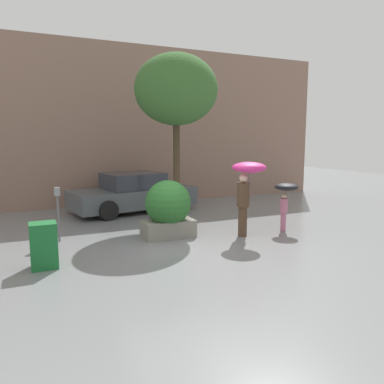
% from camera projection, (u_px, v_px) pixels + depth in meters
% --- Properties ---
extents(ground_plane, '(40.00, 40.00, 0.00)m').
position_uv_depth(ground_plane, '(181.00, 249.00, 8.60)').
color(ground_plane, slate).
extents(building_facade, '(18.00, 0.30, 6.00)m').
position_uv_depth(building_facade, '(114.00, 125.00, 14.04)').
color(building_facade, '#8C6B5B').
rests_on(building_facade, ground).
extents(planter_box, '(1.31, 1.17, 1.47)m').
position_uv_depth(planter_box, '(168.00, 208.00, 9.53)').
color(planter_box, gray).
rests_on(planter_box, ground).
extents(person_adult, '(0.86, 0.86, 1.93)m').
position_uv_depth(person_adult, '(247.00, 180.00, 9.46)').
color(person_adult, '#473323').
rests_on(person_adult, ground).
extents(person_child, '(0.64, 0.64, 1.31)m').
position_uv_depth(person_child, '(286.00, 193.00, 10.17)').
color(person_child, '#B76684').
rests_on(person_child, ground).
extents(parked_car_near, '(4.49, 2.61, 1.34)m').
position_uv_depth(parked_car_near, '(133.00, 194.00, 13.00)').
color(parked_car_near, '#4C5156').
rests_on(parked_car_near, ground).
extents(street_tree, '(2.49, 2.49, 5.02)m').
position_uv_depth(street_tree, '(176.00, 90.00, 11.17)').
color(street_tree, '#423323').
rests_on(street_tree, ground).
extents(parking_meter, '(0.14, 0.14, 1.34)m').
position_uv_depth(parking_meter, '(58.00, 203.00, 9.07)').
color(parking_meter, '#595B60').
rests_on(parking_meter, ground).
extents(newspaper_box, '(0.50, 0.44, 0.90)m').
position_uv_depth(newspaper_box, '(44.00, 245.00, 7.27)').
color(newspaper_box, '#19662D').
rests_on(newspaper_box, ground).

